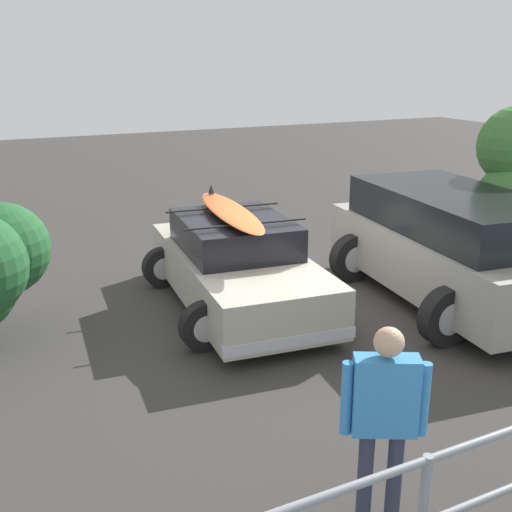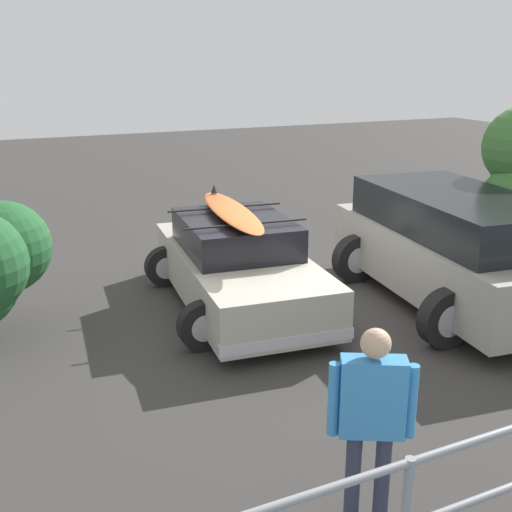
# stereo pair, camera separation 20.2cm
# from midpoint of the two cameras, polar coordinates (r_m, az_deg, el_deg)

# --- Properties ---
(ground_plane) EXTENTS (44.00, 44.00, 0.02)m
(ground_plane) POSITION_cam_midpoint_polar(r_m,az_deg,el_deg) (9.23, 1.60, -5.15)
(ground_plane) COLOR #383533
(ground_plane) RESTS_ON ground
(sedan_car) EXTENTS (2.57, 4.10, 1.58)m
(sedan_car) POSITION_cam_midpoint_polar(r_m,az_deg,el_deg) (9.27, -2.31, -0.83)
(sedan_car) COLOR #B7B29E
(sedan_car) RESTS_ON ground
(suv_car) EXTENTS (2.93, 4.58, 1.66)m
(suv_car) POSITION_cam_midpoint_polar(r_m,az_deg,el_deg) (9.80, 16.41, 0.94)
(suv_car) COLOR #9E998E
(suv_car) RESTS_ON ground
(person_bystander) EXTENTS (0.59, 0.39, 1.69)m
(person_bystander) POSITION_cam_midpoint_polar(r_m,az_deg,el_deg) (4.99, 10.16, -13.39)
(person_bystander) COLOR #33384C
(person_bystander) RESTS_ON ground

